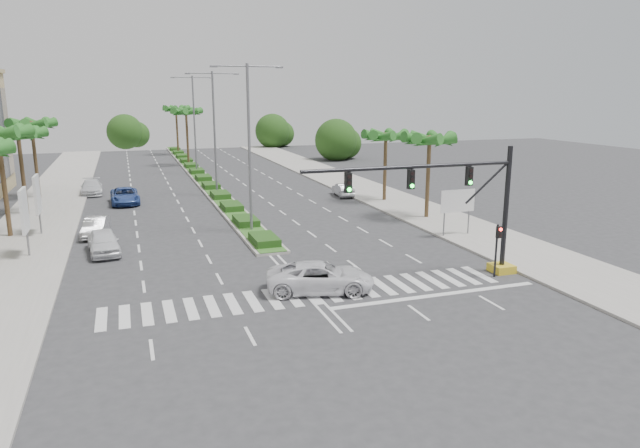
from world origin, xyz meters
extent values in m
plane|color=#333335|center=(0.00, 0.00, 0.00)|extent=(160.00, 160.00, 0.00)
cube|color=gray|center=(15.20, 20.00, 0.07)|extent=(6.00, 120.00, 0.15)
cube|color=gray|center=(-15.20, 20.00, 0.07)|extent=(6.00, 120.00, 0.15)
cube|color=gray|center=(0.00, 45.00, 0.10)|extent=(2.20, 75.00, 0.20)
cube|color=#35591E|center=(0.00, 45.00, 0.22)|extent=(1.80, 75.00, 0.04)
cube|color=gold|center=(11.50, 0.00, 0.23)|extent=(1.20, 1.20, 0.45)
cylinder|color=black|center=(11.50, 0.00, 3.70)|extent=(0.28, 0.28, 7.00)
cylinder|color=black|center=(5.50, 0.00, 6.30)|extent=(12.00, 0.20, 0.20)
cylinder|color=black|center=(10.10, 0.00, 5.20)|extent=(2.53, 0.12, 2.15)
cube|color=black|center=(9.00, 0.00, 5.65)|extent=(0.32, 0.24, 1.00)
cylinder|color=#19E533|center=(9.00, -0.14, 5.33)|extent=(0.20, 0.06, 0.20)
cube|color=black|center=(5.50, 0.00, 5.65)|extent=(0.32, 0.24, 1.00)
cylinder|color=#19E533|center=(5.50, -0.14, 5.33)|extent=(0.20, 0.06, 0.20)
cube|color=black|center=(2.00, 0.00, 5.65)|extent=(0.32, 0.24, 1.00)
cylinder|color=#19E533|center=(2.00, -0.14, 5.33)|extent=(0.20, 0.06, 0.20)
cylinder|color=black|center=(10.60, -0.60, 1.50)|extent=(0.12, 0.12, 3.00)
cube|color=black|center=(10.60, -0.75, 2.60)|extent=(0.28, 0.22, 0.65)
cylinder|color=red|center=(10.60, -0.88, 2.78)|extent=(0.18, 0.05, 0.18)
cylinder|color=slate|center=(12.50, 8.00, 1.40)|extent=(0.10, 0.10, 2.80)
cylinder|color=slate|center=(14.50, 8.00, 1.40)|extent=(0.10, 0.10, 2.80)
cube|color=#0C6638|center=(13.50, 8.00, 2.60)|extent=(2.60, 0.08, 1.50)
cube|color=white|center=(13.50, 7.95, 2.60)|extent=(2.70, 0.02, 1.60)
cylinder|color=slate|center=(-14.50, 12.00, 1.40)|extent=(0.12, 0.12, 2.80)
cube|color=white|center=(-14.50, 12.00, 3.00)|extent=(0.18, 2.10, 2.70)
cube|color=#D8594C|center=(-14.50, 12.00, 3.00)|extent=(0.12, 2.00, 2.60)
cylinder|color=slate|center=(-14.50, 18.00, 1.40)|extent=(0.12, 0.12, 2.80)
cube|color=white|center=(-14.50, 18.00, 3.00)|extent=(0.18, 2.10, 2.70)
cube|color=#D8594C|center=(-14.50, 18.00, 3.00)|extent=(0.12, 2.00, 2.60)
cylinder|color=brown|center=(-16.50, 18.00, 3.70)|extent=(0.32, 0.32, 7.40)
cone|color=#23601E|center=(-15.40, 18.00, 7.20)|extent=(0.90, 3.62, 1.50)
cone|color=#23601E|center=(-15.81, 18.86, 7.20)|extent=(3.39, 2.96, 1.50)
cone|color=#23601E|center=(-15.81, 17.14, 7.20)|extent=(3.39, 2.96, 1.50)
cylinder|color=brown|center=(-16.50, 26.00, 3.40)|extent=(0.32, 0.32, 6.80)
sphere|color=brown|center=(-16.50, 26.00, 6.70)|extent=(0.70, 0.70, 0.70)
cone|color=#23601E|center=(-15.40, 26.00, 6.60)|extent=(0.90, 3.62, 1.50)
cone|color=#23601E|center=(-15.81, 26.86, 6.60)|extent=(3.39, 2.96, 1.50)
cone|color=#23601E|center=(-16.74, 27.07, 6.60)|extent=(3.73, 1.68, 1.50)
cone|color=#23601E|center=(-17.49, 26.48, 6.60)|extent=(2.38, 3.65, 1.50)
cone|color=#23601E|center=(-17.49, 25.52, 6.60)|extent=(2.38, 3.65, 1.50)
cone|color=#23601E|center=(-16.74, 24.93, 6.60)|extent=(3.73, 1.68, 1.50)
cone|color=#23601E|center=(-15.81, 25.14, 6.60)|extent=(3.39, 2.96, 1.50)
cylinder|color=brown|center=(-16.50, 34.00, 3.60)|extent=(0.32, 0.32, 7.20)
sphere|color=brown|center=(-16.50, 34.00, 7.10)|extent=(0.70, 0.70, 0.70)
cone|color=#23601E|center=(-15.40, 34.00, 7.00)|extent=(0.90, 3.62, 1.50)
cone|color=#23601E|center=(-15.81, 34.86, 7.00)|extent=(3.39, 2.96, 1.50)
cone|color=#23601E|center=(-16.74, 35.07, 7.00)|extent=(3.73, 1.68, 1.50)
cone|color=#23601E|center=(-17.49, 34.48, 7.00)|extent=(2.38, 3.65, 1.50)
cone|color=#23601E|center=(-17.49, 33.52, 7.00)|extent=(2.38, 3.65, 1.50)
cone|color=#23601E|center=(-16.74, 32.93, 7.00)|extent=(3.73, 1.68, 1.50)
cone|color=#23601E|center=(-15.81, 33.14, 7.00)|extent=(3.39, 2.96, 1.50)
cylinder|color=brown|center=(14.50, 14.00, 3.25)|extent=(0.32, 0.32, 6.50)
sphere|color=brown|center=(14.50, 14.00, 6.40)|extent=(0.70, 0.70, 0.70)
cone|color=#23601E|center=(15.60, 14.00, 6.30)|extent=(0.90, 3.62, 1.50)
cone|color=#23601E|center=(15.19, 14.86, 6.30)|extent=(3.39, 2.96, 1.50)
cone|color=#23601E|center=(14.26, 15.07, 6.30)|extent=(3.73, 1.68, 1.50)
cone|color=#23601E|center=(13.51, 14.48, 6.30)|extent=(2.38, 3.65, 1.50)
cone|color=#23601E|center=(13.51, 13.52, 6.30)|extent=(2.38, 3.65, 1.50)
cone|color=#23601E|center=(14.26, 12.93, 6.30)|extent=(3.73, 1.68, 1.50)
cone|color=#23601E|center=(15.19, 13.14, 6.30)|extent=(3.39, 2.96, 1.50)
cylinder|color=brown|center=(14.50, 22.00, 3.10)|extent=(0.32, 0.32, 6.20)
sphere|color=brown|center=(14.50, 22.00, 6.10)|extent=(0.70, 0.70, 0.70)
cone|color=#23601E|center=(15.60, 22.00, 6.00)|extent=(0.90, 3.62, 1.50)
cone|color=#23601E|center=(15.19, 22.86, 6.00)|extent=(3.39, 2.96, 1.50)
cone|color=#23601E|center=(14.26, 23.07, 6.00)|extent=(3.73, 1.68, 1.50)
cone|color=#23601E|center=(13.51, 22.48, 6.00)|extent=(2.38, 3.65, 1.50)
cone|color=#23601E|center=(13.51, 21.52, 6.00)|extent=(2.38, 3.65, 1.50)
cone|color=#23601E|center=(14.26, 20.93, 6.00)|extent=(3.73, 1.68, 1.50)
cone|color=#23601E|center=(15.19, 21.14, 6.00)|extent=(3.39, 2.96, 1.50)
cylinder|color=brown|center=(0.00, 55.00, 3.75)|extent=(0.32, 0.32, 7.50)
sphere|color=brown|center=(0.00, 55.00, 7.40)|extent=(0.70, 0.70, 0.70)
cone|color=#23601E|center=(1.10, 55.00, 7.30)|extent=(0.90, 3.62, 1.50)
cone|color=#23601E|center=(0.69, 55.86, 7.30)|extent=(3.39, 2.96, 1.50)
cone|color=#23601E|center=(-0.24, 56.07, 7.30)|extent=(3.73, 1.68, 1.50)
cone|color=#23601E|center=(-0.99, 55.48, 7.30)|extent=(2.38, 3.65, 1.50)
cone|color=#23601E|center=(-0.99, 54.52, 7.30)|extent=(2.38, 3.65, 1.50)
cone|color=#23601E|center=(-0.24, 53.93, 7.30)|extent=(3.73, 1.68, 1.50)
cone|color=#23601E|center=(0.69, 54.14, 7.30)|extent=(3.39, 2.96, 1.50)
cylinder|color=brown|center=(0.00, 70.00, 3.75)|extent=(0.32, 0.32, 7.50)
sphere|color=brown|center=(0.00, 70.00, 7.40)|extent=(0.70, 0.70, 0.70)
cone|color=#23601E|center=(1.10, 70.00, 7.30)|extent=(0.90, 3.62, 1.50)
cone|color=#23601E|center=(0.69, 70.86, 7.30)|extent=(3.39, 2.96, 1.50)
cone|color=#23601E|center=(-0.24, 71.07, 7.30)|extent=(3.73, 1.68, 1.50)
cone|color=#23601E|center=(-0.99, 70.48, 7.30)|extent=(2.38, 3.65, 1.50)
cone|color=#23601E|center=(-0.99, 69.52, 7.30)|extent=(2.38, 3.65, 1.50)
cone|color=#23601E|center=(-0.24, 68.93, 7.30)|extent=(3.73, 1.68, 1.50)
cone|color=#23601E|center=(0.69, 69.14, 7.30)|extent=(3.39, 2.96, 1.50)
cylinder|color=slate|center=(0.00, 14.00, 6.00)|extent=(0.20, 0.20, 12.00)
cylinder|color=slate|center=(-1.20, 14.00, 11.80)|extent=(2.40, 0.10, 0.10)
cylinder|color=slate|center=(1.20, 14.00, 11.80)|extent=(2.40, 0.10, 0.10)
cube|color=slate|center=(-2.30, 14.00, 11.75)|extent=(0.50, 0.25, 0.12)
cube|color=slate|center=(2.30, 14.00, 11.75)|extent=(0.50, 0.25, 0.12)
cylinder|color=slate|center=(0.00, 30.00, 6.00)|extent=(0.20, 0.20, 12.00)
cylinder|color=slate|center=(-1.20, 30.00, 11.80)|extent=(2.40, 0.10, 0.10)
cylinder|color=slate|center=(1.20, 30.00, 11.80)|extent=(2.40, 0.10, 0.10)
cube|color=slate|center=(-2.30, 30.00, 11.75)|extent=(0.50, 0.25, 0.12)
cube|color=slate|center=(2.30, 30.00, 11.75)|extent=(0.50, 0.25, 0.12)
cylinder|color=slate|center=(0.00, 46.00, 6.00)|extent=(0.20, 0.20, 12.00)
cylinder|color=slate|center=(-1.20, 46.00, 11.80)|extent=(2.40, 0.10, 0.10)
cylinder|color=slate|center=(1.20, 46.00, 11.80)|extent=(2.40, 0.10, 0.10)
cube|color=slate|center=(-2.30, 46.00, 11.75)|extent=(0.50, 0.25, 0.12)
cube|color=slate|center=(2.30, 46.00, 11.75)|extent=(0.50, 0.25, 0.12)
imported|color=silver|center=(-10.11, 11.47, 0.77)|extent=(2.25, 4.66, 1.53)
imported|color=#A5A6AA|center=(-10.76, 16.50, 0.68)|extent=(1.98, 4.28, 1.36)
imported|color=#304D95|center=(-8.68, 28.63, 0.74)|extent=(2.65, 5.39, 1.47)
imported|color=silver|center=(-11.80, 35.03, 0.71)|extent=(2.17, 4.99, 1.43)
imported|color=white|center=(0.62, 0.29, 0.77)|extent=(6.03, 3.95, 1.54)
imported|color=#B6B6BB|center=(11.80, 25.80, 0.64)|extent=(1.74, 4.01, 1.28)
camera|label=1|loc=(-8.48, -26.11, 10.05)|focal=32.00mm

